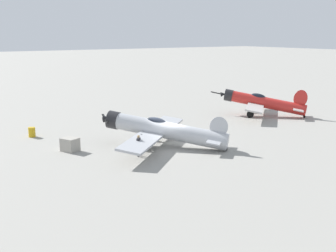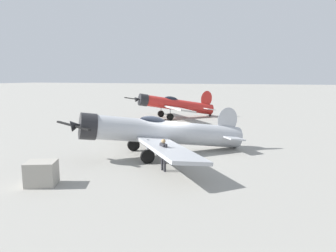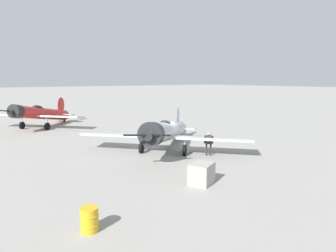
{
  "view_description": "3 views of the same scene",
  "coord_description": "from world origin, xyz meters",
  "px_view_note": "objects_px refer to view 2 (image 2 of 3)",
  "views": [
    {
      "loc": [
        28.67,
        -19.11,
        9.41
      ],
      "look_at": [
        -0.0,
        0.0,
        1.8
      ],
      "focal_mm": 45.2,
      "sensor_mm": 36.0,
      "label": 1
    },
    {
      "loc": [
        6.72,
        -18.0,
        4.83
      ],
      "look_at": [
        -0.0,
        0.0,
        1.8
      ],
      "focal_mm": 33.35,
      "sensor_mm": 36.0,
      "label": 2
    },
    {
      "loc": [
        -13.56,
        -18.1,
        5.41
      ],
      "look_at": [
        -0.0,
        0.0,
        1.8
      ],
      "focal_mm": 31.5,
      "sensor_mm": 36.0,
      "label": 3
    }
  ],
  "objects_px": {
    "equipment_crate": "(42,173)",
    "airplane_foreground": "(160,132)",
    "airplane_mid_apron": "(174,105)",
    "ground_crew_mechanic": "(163,152)"
  },
  "relations": [
    {
      "from": "airplane_foreground",
      "to": "equipment_crate",
      "type": "distance_m",
      "value": 7.63
    },
    {
      "from": "equipment_crate",
      "to": "airplane_foreground",
      "type": "bearing_deg",
      "value": 67.39
    },
    {
      "from": "airplane_mid_apron",
      "to": "ground_crew_mechanic",
      "type": "height_order",
      "value": "airplane_mid_apron"
    },
    {
      "from": "ground_crew_mechanic",
      "to": "equipment_crate",
      "type": "bearing_deg",
      "value": -5.87
    },
    {
      "from": "equipment_crate",
      "to": "airplane_mid_apron",
      "type": "bearing_deg",
      "value": 94.97
    },
    {
      "from": "airplane_foreground",
      "to": "airplane_mid_apron",
      "type": "xyz_separation_m",
      "value": [
        -5.0,
        16.94,
        0.17
      ]
    },
    {
      "from": "airplane_foreground",
      "to": "airplane_mid_apron",
      "type": "height_order",
      "value": "airplane_mid_apron"
    },
    {
      "from": "ground_crew_mechanic",
      "to": "equipment_crate",
      "type": "xyz_separation_m",
      "value": [
        -4.36,
        -3.91,
        -0.48
      ]
    },
    {
      "from": "airplane_mid_apron",
      "to": "equipment_crate",
      "type": "height_order",
      "value": "airplane_mid_apron"
    },
    {
      "from": "airplane_mid_apron",
      "to": "ground_crew_mechanic",
      "type": "relative_size",
      "value": 5.5
    }
  ]
}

